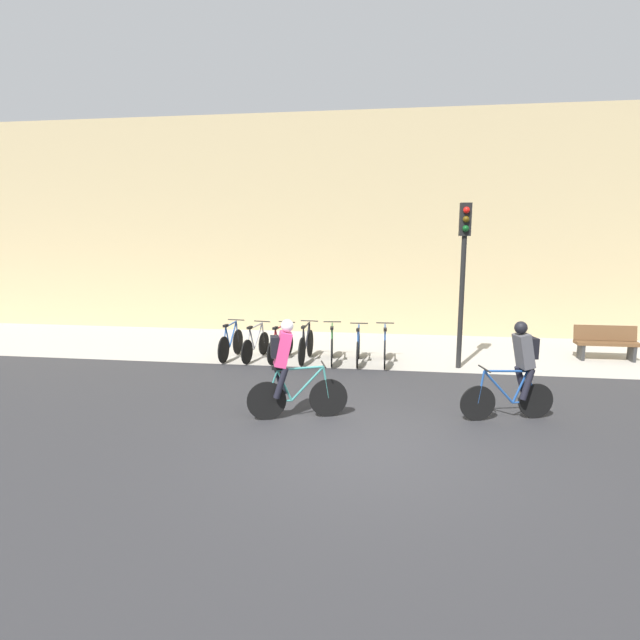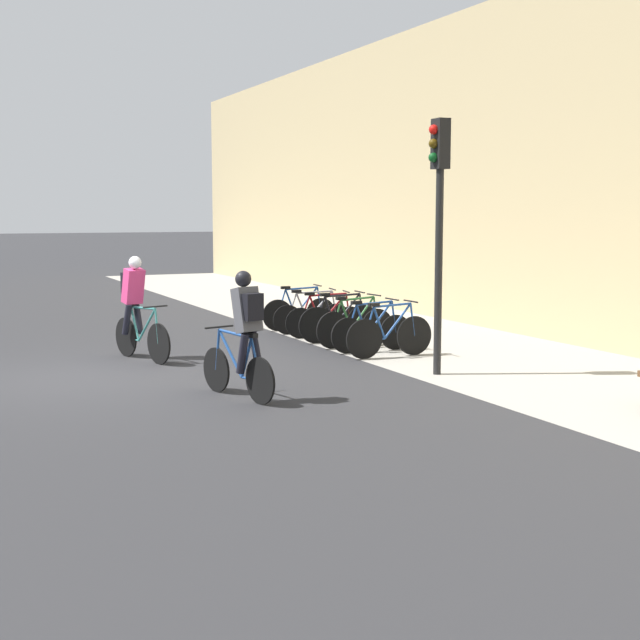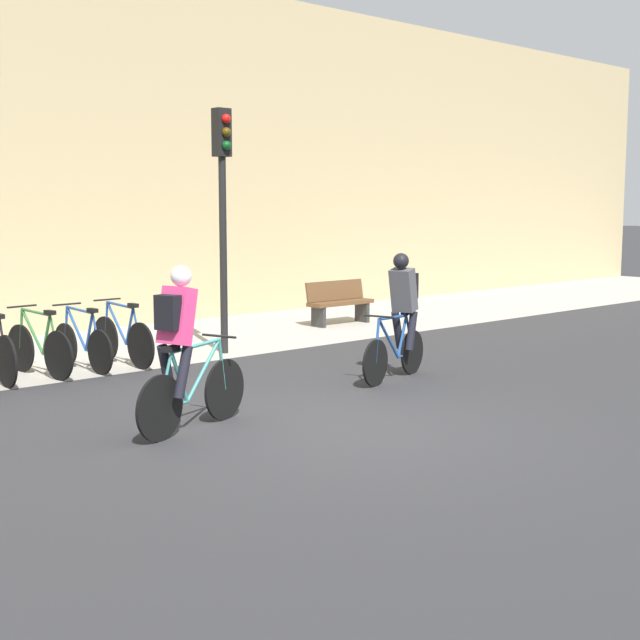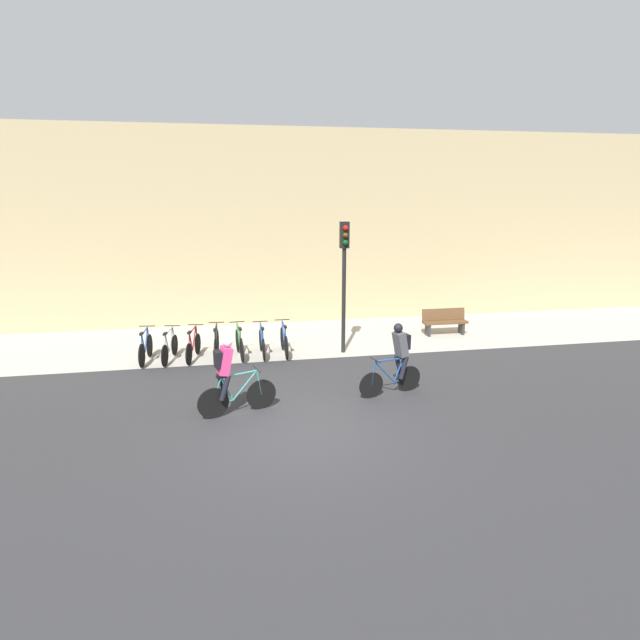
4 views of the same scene
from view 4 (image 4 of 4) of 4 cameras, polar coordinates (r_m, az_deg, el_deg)
ground at (r=10.49m, az=-2.12°, el=-12.52°), size 200.00×200.00×0.00m
kerb_strip at (r=16.76m, az=-5.42°, el=-2.21°), size 44.00×4.50×0.01m
building_facade at (r=18.67m, az=-6.36°, el=10.39°), size 44.00×0.60×7.02m
cyclist_pink at (r=10.98m, az=-10.40°, el=-6.13°), size 1.73×0.64×1.79m
cyclist_grey at (r=12.13m, az=8.88°, el=-4.09°), size 1.66×0.61×1.76m
parked_bike_0 at (r=15.24m, az=-19.31°, el=-3.08°), size 0.46×1.66×0.97m
parked_bike_1 at (r=15.15m, az=-16.81°, el=-3.05°), size 0.46×1.65×0.94m
parked_bike_2 at (r=15.08m, az=-14.28°, el=-2.95°), size 0.48×1.64×0.95m
parked_bike_3 at (r=15.04m, az=-11.75°, el=-2.74°), size 0.46×1.72×0.99m
parked_bike_4 at (r=15.03m, az=-9.19°, el=-2.65°), size 0.46×1.69×0.98m
parked_bike_5 at (r=15.06m, az=-6.65°, el=-2.59°), size 0.46×1.66×0.96m
parked_bike_6 at (r=15.11m, az=-4.12°, el=-2.41°), size 0.46×1.71×0.98m
traffic_light_pole at (r=14.76m, az=2.79°, el=6.39°), size 0.26×0.30×3.95m
bench at (r=17.70m, az=14.04°, el=-0.15°), size 1.54×0.44×0.89m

